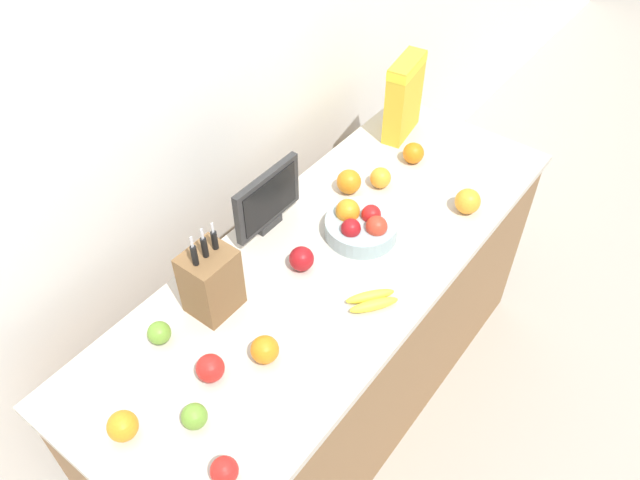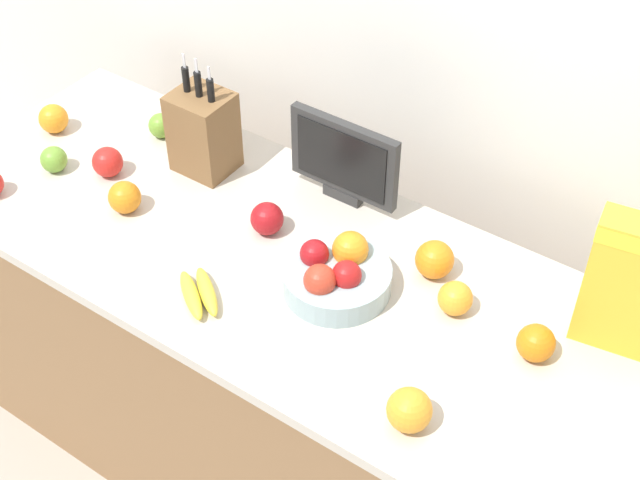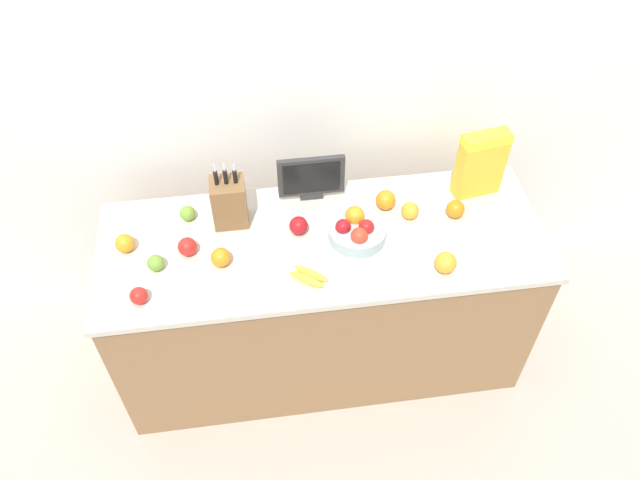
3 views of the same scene
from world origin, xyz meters
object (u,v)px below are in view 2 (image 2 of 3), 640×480
object	(u,v)px
orange_mid_left	(53,119)
orange_by_cereal	(455,298)
apple_by_knife_block	(54,159)
apple_rear	(109,161)
cereal_box	(640,283)
banana_bunch	(199,293)
orange_near_bowl	(536,343)
apple_leftmost	(161,125)
apple_rightmost	(267,219)
small_monitor	(344,159)
knife_block	(203,132)
fruit_bowl	(336,274)
orange_mid_right	(125,197)
orange_front_center	(409,410)
orange_back_center	(435,260)

from	to	relation	value
orange_mid_left	orange_by_cereal	world-z (taller)	orange_mid_left
apple_by_knife_block	orange_mid_left	bearing A→B (deg)	136.94
apple_rear	apple_by_knife_block	distance (m)	0.14
cereal_box	banana_bunch	distance (m)	0.92
orange_near_bowl	orange_mid_left	world-z (taller)	orange_near_bowl
banana_bunch	orange_near_bowl	xyz separation A→B (m)	(0.68, 0.27, 0.02)
banana_bunch	orange_mid_left	world-z (taller)	orange_mid_left
apple_leftmost	apple_rightmost	distance (m)	0.49
small_monitor	cereal_box	xyz separation A→B (m)	(0.74, -0.06, 0.05)
knife_block	orange_by_cereal	world-z (taller)	knife_block
apple_rear	apple_by_knife_block	size ratio (longest dim) A/B	1.14
apple_leftmost	fruit_bowl	bearing A→B (deg)	-16.38
apple_leftmost	orange_near_bowl	distance (m)	1.16
orange_near_bowl	orange_mid_right	xyz separation A→B (m)	(-1.02, -0.14, -0.00)
apple_rear	orange_front_center	xyz separation A→B (m)	(1.03, -0.24, 0.01)
apple_rear	orange_back_center	world-z (taller)	orange_back_center
orange_near_bowl	apple_rear	bearing A→B (deg)	-177.14
apple_rightmost	orange_mid_right	size ratio (longest dim) A/B	0.99
fruit_bowl	orange_front_center	xyz separation A→B (m)	(0.32, -0.23, 0.00)
apple_by_knife_block	orange_front_center	bearing A→B (deg)	-8.27
apple_rear	knife_block	bearing A→B (deg)	41.29
fruit_bowl	orange_back_center	xyz separation A→B (m)	(0.16, 0.16, 0.00)
apple_rightmost	apple_leftmost	bearing A→B (deg)	162.72
knife_block	apple_rightmost	xyz separation A→B (m)	(0.28, -0.11, -0.07)
apple_rightmost	orange_by_cereal	world-z (taller)	apple_rightmost
fruit_bowl	orange_front_center	bearing A→B (deg)	-35.46
apple_rightmost	orange_back_center	bearing A→B (deg)	13.99
banana_bunch	apple_leftmost	world-z (taller)	apple_leftmost
small_monitor	knife_block	bearing A→B (deg)	-165.58
banana_bunch	apple_rightmost	xyz separation A→B (m)	(-0.01, 0.26, 0.02)
knife_block	orange_mid_right	bearing A→B (deg)	-101.81
apple_rear	orange_front_center	distance (m)	1.05
fruit_bowl	banana_bunch	world-z (taller)	fruit_bowl
apple_rightmost	orange_by_cereal	distance (m)	0.49
apple_leftmost	orange_back_center	xyz separation A→B (m)	(0.87, -0.05, 0.01)
knife_block	apple_rightmost	distance (m)	0.31
apple_by_knife_block	orange_near_bowl	world-z (taller)	orange_near_bowl
orange_back_center	apple_rightmost	bearing A→B (deg)	-166.01
banana_bunch	orange_mid_right	distance (m)	0.37
apple_rear	orange_near_bowl	size ratio (longest dim) A/B	0.98
apple_rear	orange_mid_right	size ratio (longest dim) A/B	0.98
small_monitor	banana_bunch	world-z (taller)	small_monitor
apple_by_knife_block	fruit_bowl	bearing A→B (deg)	4.15
banana_bunch	orange_back_center	size ratio (longest dim) A/B	1.87
apple_rear	orange_mid_left	distance (m)	0.26
apple_rear	fruit_bowl	bearing A→B (deg)	-0.80
small_monitor	banana_bunch	distance (m)	0.48
cereal_box	orange_by_cereal	size ratio (longest dim) A/B	4.20
apple_by_knife_block	orange_near_bowl	xyz separation A→B (m)	(1.28, 0.13, 0.01)
small_monitor	apple_rear	distance (m)	0.61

